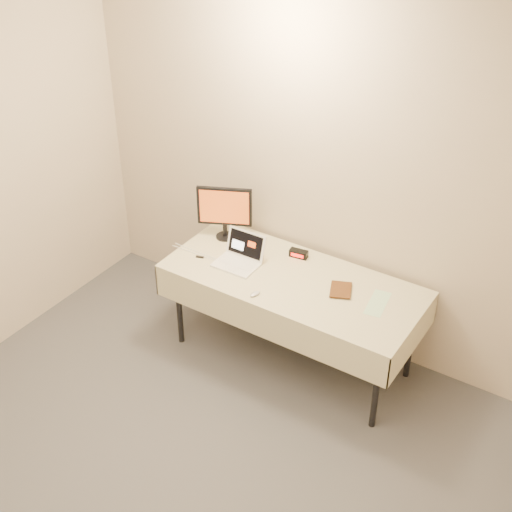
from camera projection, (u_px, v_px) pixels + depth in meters
The scene contains 9 objects.
back_wall at pixel (328, 177), 5.02m from camera, with size 4.00×0.10×2.70m, color beige.
table at pixel (293, 286), 5.08m from camera, with size 1.86×0.81×0.74m.
laptop at pixel (240, 256), 5.19m from camera, with size 0.32×0.28×0.21m.
monitor at pixel (225, 209), 5.37m from camera, with size 0.39×0.20×0.43m.
book at pixel (331, 279), 4.87m from camera, with size 0.14×0.02×0.19m, color brown.
alarm_clock at pixel (299, 254), 5.26m from camera, with size 0.14×0.07×0.06m.
clicker at pixel (255, 294), 4.87m from camera, with size 0.04×0.09×0.02m, color silver.
paper_form at pixel (378, 303), 4.80m from camera, with size 0.12×0.30×0.00m, color #BBEBBD.
usb_dongle at pixel (200, 257), 5.27m from camera, with size 0.06×0.02×0.01m, color black.
Camera 1 is at (2.01, -1.56, 3.65)m, focal length 50.00 mm.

